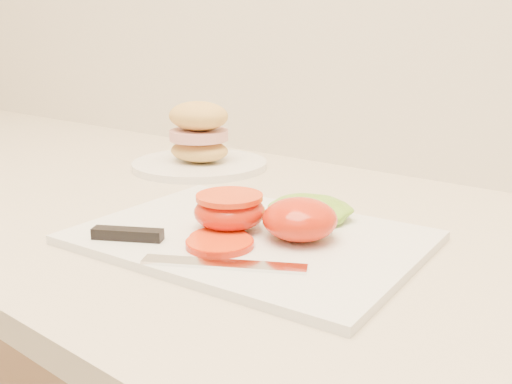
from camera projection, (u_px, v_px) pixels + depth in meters
The scene contains 8 objects.
cutting_board at pixel (250, 238), 0.63m from camera, with size 0.36×0.26×0.01m, color silver.
tomato_half_dome at pixel (300, 219), 0.60m from camera, with size 0.08×0.08×0.04m, color red.
tomato_half_cut at pixel (230, 210), 0.64m from camera, with size 0.08×0.08×0.04m.
tomato_slice_0 at pixel (220, 243), 0.59m from camera, with size 0.07×0.07×0.01m, color #F9420D.
tomato_slice_1 at pixel (219, 238), 0.60m from camera, with size 0.06×0.06×0.01m, color #F9420D.
lettuce_leaf_0 at pixel (310, 210), 0.67m from camera, with size 0.10×0.07×0.02m, color #80BD32.
knife at pixel (163, 245), 0.58m from camera, with size 0.24×0.10×0.01m.
sandwich_plate at pixel (199, 145), 0.97m from camera, with size 0.23×0.23×0.11m.
Camera 1 is at (-0.17, 1.15, 1.15)m, focal length 40.00 mm.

